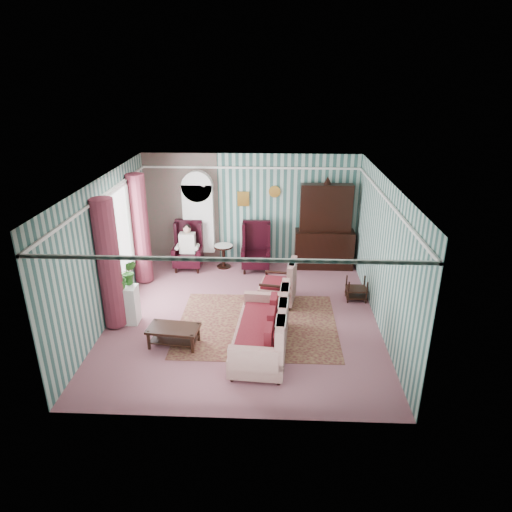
{
  "coord_description": "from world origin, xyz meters",
  "views": [
    {
      "loc": [
        0.63,
        -8.35,
        4.81
      ],
      "look_at": [
        0.23,
        0.6,
        1.15
      ],
      "focal_mm": 32.0,
      "sensor_mm": 36.0,
      "label": 1
    }
  ],
  "objects_px": {
    "seated_woman": "(188,248)",
    "floral_armchair": "(277,285)",
    "bookcase": "(199,223)",
    "coffee_table": "(174,336)",
    "dresser_hutch": "(325,224)",
    "plant_stand": "(124,305)",
    "sofa": "(261,329)",
    "round_side_table": "(224,256)",
    "wingback_left": "(188,246)",
    "wingback_right": "(256,247)",
    "nest_table": "(356,289)"
  },
  "relations": [
    {
      "from": "wingback_right",
      "to": "plant_stand",
      "type": "bearing_deg",
      "value": -132.84
    },
    {
      "from": "bookcase",
      "to": "coffee_table",
      "type": "xyz_separation_m",
      "value": [
        0.12,
        -3.94,
        -0.93
      ]
    },
    {
      "from": "plant_stand",
      "to": "sofa",
      "type": "relative_size",
      "value": 0.38
    },
    {
      "from": "wingback_right",
      "to": "round_side_table",
      "type": "xyz_separation_m",
      "value": [
        -0.85,
        0.15,
        -0.33
      ]
    },
    {
      "from": "sofa",
      "to": "plant_stand",
      "type": "bearing_deg",
      "value": 75.6
    },
    {
      "from": "plant_stand",
      "to": "round_side_table",
      "type": "bearing_deg",
      "value": 59.62
    },
    {
      "from": "dresser_hutch",
      "to": "wingback_left",
      "type": "distance_m",
      "value": 3.55
    },
    {
      "from": "bookcase",
      "to": "floral_armchair",
      "type": "height_order",
      "value": "bookcase"
    },
    {
      "from": "seated_woman",
      "to": "dresser_hutch",
      "type": "bearing_deg",
      "value": 4.41
    },
    {
      "from": "dresser_hutch",
      "to": "nest_table",
      "type": "relative_size",
      "value": 4.37
    },
    {
      "from": "bookcase",
      "to": "dresser_hutch",
      "type": "bearing_deg",
      "value": -2.11
    },
    {
      "from": "round_side_table",
      "to": "nest_table",
      "type": "height_order",
      "value": "round_side_table"
    },
    {
      "from": "sofa",
      "to": "coffee_table",
      "type": "height_order",
      "value": "sofa"
    },
    {
      "from": "dresser_hutch",
      "to": "round_side_table",
      "type": "xyz_separation_m",
      "value": [
        -2.6,
        -0.12,
        -0.88
      ]
    },
    {
      "from": "plant_stand",
      "to": "coffee_table",
      "type": "relative_size",
      "value": 0.84
    },
    {
      "from": "floral_armchair",
      "to": "bookcase",
      "type": "bearing_deg",
      "value": 52.89
    },
    {
      "from": "seated_woman",
      "to": "coffee_table",
      "type": "bearing_deg",
      "value": -84.07
    },
    {
      "from": "wingback_left",
      "to": "wingback_right",
      "type": "relative_size",
      "value": 1.0
    },
    {
      "from": "bookcase",
      "to": "seated_woman",
      "type": "bearing_deg",
      "value": -122.66
    },
    {
      "from": "seated_woman",
      "to": "floral_armchair",
      "type": "height_order",
      "value": "seated_woman"
    },
    {
      "from": "floral_armchair",
      "to": "coffee_table",
      "type": "xyz_separation_m",
      "value": [
        -1.93,
        -1.78,
        -0.24
      ]
    },
    {
      "from": "wingback_left",
      "to": "round_side_table",
      "type": "xyz_separation_m",
      "value": [
        0.9,
        0.15,
        -0.33
      ]
    },
    {
      "from": "coffee_table",
      "to": "bookcase",
      "type": "bearing_deg",
      "value": 91.73
    },
    {
      "from": "coffee_table",
      "to": "floral_armchair",
      "type": "bearing_deg",
      "value": 42.66
    },
    {
      "from": "nest_table",
      "to": "coffee_table",
      "type": "bearing_deg",
      "value": -151.61
    },
    {
      "from": "nest_table",
      "to": "floral_armchair",
      "type": "relative_size",
      "value": 0.62
    },
    {
      "from": "dresser_hutch",
      "to": "round_side_table",
      "type": "bearing_deg",
      "value": -177.36
    },
    {
      "from": "bookcase",
      "to": "coffee_table",
      "type": "relative_size",
      "value": 2.37
    },
    {
      "from": "dresser_hutch",
      "to": "plant_stand",
      "type": "distance_m",
      "value": 5.31
    },
    {
      "from": "dresser_hutch",
      "to": "coffee_table",
      "type": "xyz_separation_m",
      "value": [
        -3.13,
        -3.82,
        -0.99
      ]
    },
    {
      "from": "seated_woman",
      "to": "sofa",
      "type": "height_order",
      "value": "seated_woman"
    },
    {
      "from": "bookcase",
      "to": "sofa",
      "type": "height_order",
      "value": "bookcase"
    },
    {
      "from": "bookcase",
      "to": "plant_stand",
      "type": "bearing_deg",
      "value": -108.49
    },
    {
      "from": "dresser_hutch",
      "to": "sofa",
      "type": "height_order",
      "value": "dresser_hutch"
    },
    {
      "from": "dresser_hutch",
      "to": "floral_armchair",
      "type": "distance_m",
      "value": 2.48
    },
    {
      "from": "round_side_table",
      "to": "sofa",
      "type": "height_order",
      "value": "sofa"
    },
    {
      "from": "bookcase",
      "to": "dresser_hutch",
      "type": "xyz_separation_m",
      "value": [
        3.25,
        -0.12,
        0.06
      ]
    },
    {
      "from": "plant_stand",
      "to": "seated_woman",
      "type": "bearing_deg",
      "value": 73.78
    },
    {
      "from": "seated_woman",
      "to": "floral_armchair",
      "type": "xyz_separation_m",
      "value": [
        2.3,
        -1.77,
        -0.16
      ]
    },
    {
      "from": "dresser_hutch",
      "to": "floral_armchair",
      "type": "relative_size",
      "value": 2.7
    },
    {
      "from": "plant_stand",
      "to": "dresser_hutch",
      "type": "bearing_deg",
      "value": 35.08
    },
    {
      "from": "wingback_right",
      "to": "nest_table",
      "type": "distance_m",
      "value": 2.81
    },
    {
      "from": "floral_armchair",
      "to": "sofa",
      "type": "bearing_deg",
      "value": -179.47
    },
    {
      "from": "dresser_hutch",
      "to": "nest_table",
      "type": "distance_m",
      "value": 2.11
    },
    {
      "from": "seated_woman",
      "to": "coffee_table",
      "type": "relative_size",
      "value": 1.25
    },
    {
      "from": "bookcase",
      "to": "floral_armchair",
      "type": "bearing_deg",
      "value": -46.5
    },
    {
      "from": "wingback_left",
      "to": "seated_woman",
      "type": "xyz_separation_m",
      "value": [
        0.0,
        0.0,
        -0.04
      ]
    },
    {
      "from": "seated_woman",
      "to": "wingback_left",
      "type": "bearing_deg",
      "value": 0.0
    },
    {
      "from": "wingback_right",
      "to": "seated_woman",
      "type": "bearing_deg",
      "value": 180.0
    },
    {
      "from": "dresser_hutch",
      "to": "sofa",
      "type": "distance_m",
      "value": 4.29
    }
  ]
}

